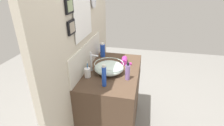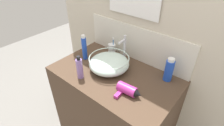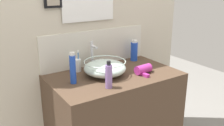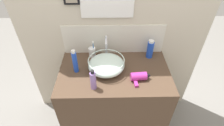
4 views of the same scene
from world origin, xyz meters
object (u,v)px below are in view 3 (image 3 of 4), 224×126
hair_drier (145,69)px  lotion_bottle (73,69)px  glass_bowl_sink (105,68)px  spray_bottle (109,76)px  toothbrush_cup (77,65)px  soap_dispenser (134,51)px  faucet (92,53)px

hair_drier → lotion_bottle: (-0.58, 0.12, 0.08)m
glass_bowl_sink → spray_bottle: bearing=-115.1°
hair_drier → toothbrush_cup: size_ratio=1.05×
toothbrush_cup → hair_drier: bearing=-38.1°
toothbrush_cup → soap_dispenser: size_ratio=0.90×
toothbrush_cup → faucet: bearing=-2.6°
glass_bowl_sink → lotion_bottle: bearing=-177.1°
glass_bowl_sink → faucet: faucet is taller
spray_bottle → lotion_bottle: 0.28m
spray_bottle → lotion_bottle: (-0.17, 0.21, 0.02)m
spray_bottle → hair_drier: bearing=12.6°
toothbrush_cup → soap_dispenser: 0.58m
toothbrush_cup → lotion_bottle: lotion_bottle is taller
toothbrush_cup → soap_dispenser: (0.58, -0.02, 0.04)m
faucet → hair_drier: bearing=-48.9°
hair_drier → spray_bottle: (-0.40, -0.09, 0.05)m
faucet → soap_dispenser: faucet is taller
faucet → spray_bottle: 0.44m
glass_bowl_sink → spray_bottle: (-0.11, -0.23, 0.03)m
toothbrush_cup → glass_bowl_sink: bearing=-55.3°
faucet → lotion_bottle: 0.35m
glass_bowl_sink → toothbrush_cup: toothbrush_cup is taller
faucet → hair_drier: 0.46m
faucet → toothbrush_cup: faucet is taller
hair_drier → soap_dispenser: (0.14, 0.33, 0.06)m
glass_bowl_sink → hair_drier: bearing=-24.8°
glass_bowl_sink → lotion_bottle: 0.29m
glass_bowl_sink → spray_bottle: 0.25m
soap_dispenser → glass_bowl_sink: bearing=-156.5°
hair_drier → lotion_bottle: bearing=168.0°
glass_bowl_sink → toothbrush_cup: 0.25m
toothbrush_cup → spray_bottle: size_ratio=0.90×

